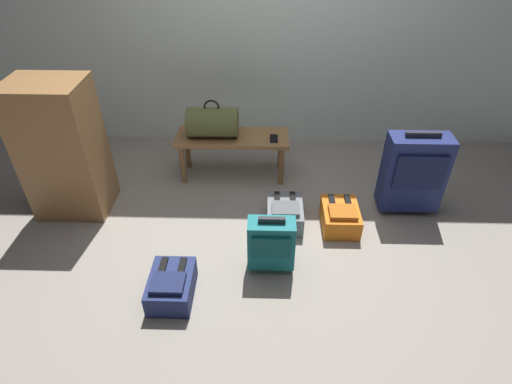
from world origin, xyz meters
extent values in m
plane|color=gray|center=(0.00, 0.00, 0.00)|extent=(6.60, 6.60, 0.00)
cube|color=olive|center=(-0.29, 0.86, 0.40)|extent=(1.00, 0.36, 0.04)
cylinder|color=olive|center=(-0.73, 0.73, 0.19)|extent=(0.05, 0.05, 0.38)
cylinder|color=olive|center=(0.15, 0.73, 0.19)|extent=(0.05, 0.05, 0.38)
cylinder|color=olive|center=(-0.73, 0.99, 0.19)|extent=(0.05, 0.05, 0.38)
cylinder|color=olive|center=(0.15, 0.99, 0.19)|extent=(0.05, 0.05, 0.38)
cylinder|color=#51562D|center=(-0.46, 0.86, 0.54)|extent=(0.44, 0.26, 0.26)
torus|color=black|center=(-0.46, 0.86, 0.68)|extent=(0.14, 0.02, 0.14)
cube|color=black|center=(0.08, 0.81, 0.42)|extent=(0.07, 0.14, 0.01)
cube|color=black|center=(0.08, 0.81, 0.42)|extent=(0.06, 0.13, 0.00)
cube|color=navy|center=(1.18, 0.38, 0.37)|extent=(0.47, 0.22, 0.64)
cube|color=#11183E|center=(1.18, 0.26, 0.45)|extent=(0.38, 0.02, 0.29)
cube|color=#262628|center=(1.18, 0.38, 0.71)|extent=(0.27, 0.03, 0.04)
cylinder|color=black|center=(1.01, 0.46, 0.03)|extent=(0.02, 0.05, 0.05)
cylinder|color=black|center=(1.35, 0.46, 0.03)|extent=(0.02, 0.05, 0.05)
cube|color=#14666B|center=(0.05, -0.31, 0.23)|extent=(0.32, 0.16, 0.37)
cube|color=#0E474A|center=(0.05, -0.41, 0.28)|extent=(0.26, 0.02, 0.17)
cube|color=#262628|center=(0.05, -0.31, 0.44)|extent=(0.18, 0.03, 0.04)
cylinder|color=black|center=(-0.06, -0.26, 0.03)|extent=(0.02, 0.05, 0.05)
cylinder|color=black|center=(0.17, -0.26, 0.03)|extent=(0.02, 0.05, 0.05)
cube|color=orange|center=(0.60, 0.16, 0.09)|extent=(0.28, 0.38, 0.17)
cube|color=#AD5514|center=(0.60, 0.09, 0.19)|extent=(0.21, 0.17, 0.04)
cube|color=black|center=(0.54, 0.22, 0.18)|extent=(0.04, 0.19, 0.02)
cube|color=black|center=(0.67, 0.22, 0.18)|extent=(0.04, 0.19, 0.02)
cube|color=slate|center=(0.17, 0.19, 0.09)|extent=(0.28, 0.38, 0.17)
cube|color=#515559|center=(0.17, 0.12, 0.19)|extent=(0.21, 0.17, 0.04)
cube|color=black|center=(0.11, 0.25, 0.18)|extent=(0.04, 0.19, 0.02)
cube|color=black|center=(0.23, 0.25, 0.18)|extent=(0.04, 0.19, 0.02)
cube|color=navy|center=(-0.59, -0.58, 0.09)|extent=(0.28, 0.38, 0.17)
cube|color=#182045|center=(-0.59, -0.65, 0.19)|extent=(0.21, 0.17, 0.04)
cube|color=black|center=(-0.66, -0.51, 0.18)|extent=(0.04, 0.19, 0.02)
cube|color=black|center=(-0.53, -0.51, 0.18)|extent=(0.04, 0.19, 0.02)
cube|color=olive|center=(-1.57, 0.35, 0.55)|extent=(0.56, 0.44, 1.10)
camera|label=1|loc=(0.01, -2.37, 2.18)|focal=28.93mm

